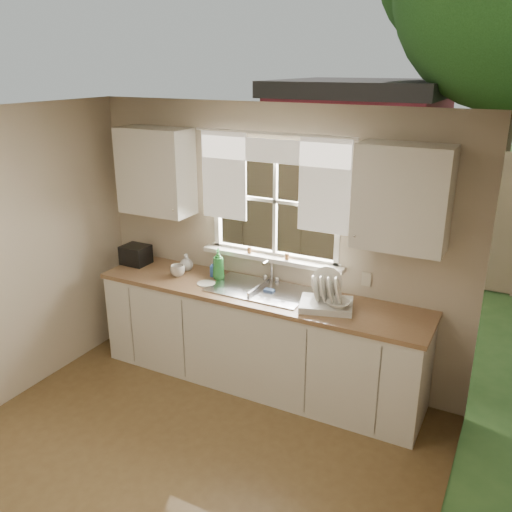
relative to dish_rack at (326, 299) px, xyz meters
The scene contains 21 objects.
ground 2.02m from the dish_rack, 111.70° to the right, with size 4.00×4.00×0.00m, color brown.
room_walls 1.85m from the dish_rack, 110.95° to the right, with size 3.62×4.02×2.50m.
ceiling 2.33m from the dish_rack, 111.70° to the right, with size 3.60×4.00×0.02m, color silver.
window 0.90m from the dish_rack, 151.26° to the left, with size 1.38×0.16×1.06m.
curtains 1.19m from the dish_rack, 154.84° to the left, with size 1.50×0.03×0.81m.
base_cabinets 0.85m from the dish_rack, behind, with size 3.00×0.62×0.87m, color silver.
countertop 0.66m from the dish_rack, behind, with size 3.04×0.65×0.04m, color olive.
upper_cabinet_left 2.01m from the dish_rack, behind, with size 0.70×0.33×0.80m, color silver.
upper_cabinet_right 1.01m from the dish_rack, 20.18° to the left, with size 0.70×0.33×0.80m, color silver.
wall_outlet 0.42m from the dish_rack, 56.54° to the left, with size 0.08×0.01×0.12m, color beige.
sill_jars 0.77m from the dish_rack, 156.49° to the left, with size 0.42×0.04×0.06m.
backyard 7.21m from the dish_rack, 90.64° to the left, with size 20.00×10.00×6.13m.
sink 0.67m from the dish_rack, behind, with size 0.88×0.52×0.40m.
dish_rack is the anchor object (origin of this frame).
bowl 0.13m from the dish_rack, 21.98° to the right, with size 0.19×0.19×0.05m, color silver.
soap_bottle_a 1.12m from the dish_rack, behind, with size 0.11×0.11×0.29m, color #2A8035.
soap_bottle_b 1.19m from the dish_rack, behind, with size 0.07×0.07×0.16m, color #2D5BAC.
soap_bottle_c 1.52m from the dish_rack, behind, with size 0.13×0.13×0.16m, color #EFEAC5.
saucer 1.15m from the dish_rack, behind, with size 0.17×0.17×0.01m, color silver.
cup 1.49m from the dish_rack, behind, with size 0.14×0.14×0.11m, color beige.
black_appliance 2.06m from the dish_rack, behind, with size 0.26×0.22×0.19m, color black.
Camera 1 is at (2.01, -2.21, 2.80)m, focal length 38.00 mm.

